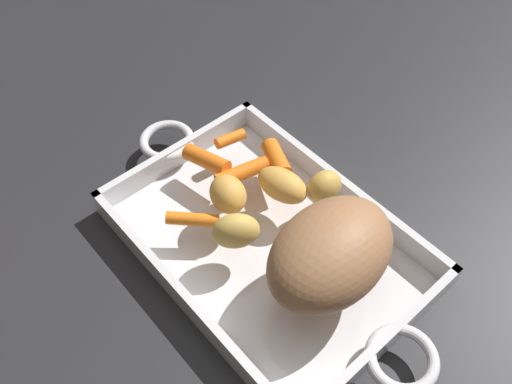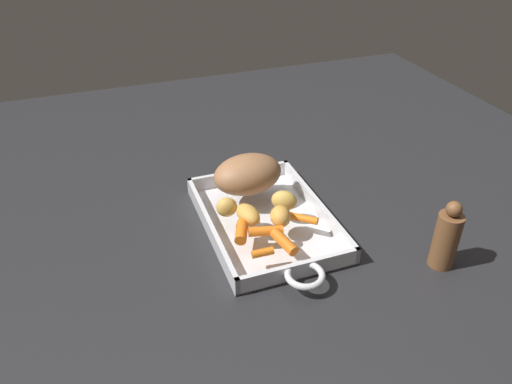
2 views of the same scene
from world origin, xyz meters
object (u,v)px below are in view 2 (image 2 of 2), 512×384
object	(u,v)px
pork_roast	(248,174)
baby_carrot_center_left	(242,232)
baby_carrot_short	(284,242)
potato_corner	(280,216)
potato_golden_small	(248,215)
pepper_mill	(446,238)
roasting_dish	(265,221)
potato_halved	(284,201)
potato_golden_large	(227,207)
baby_carrot_center_right	(266,231)
baby_carrot_southwest	(303,218)
baby_carrot_long	(263,253)

from	to	relation	value
pork_roast	baby_carrot_center_left	distance (m)	0.16
baby_carrot_short	potato_corner	bearing A→B (deg)	-16.38
potato_golden_small	pepper_mill	world-z (taller)	pepper_mill
roasting_dish	potato_corner	bearing A→B (deg)	-168.99
potato_halved	potato_golden_large	size ratio (longest dim) A/B	1.24
baby_carrot_center_right	potato_corner	size ratio (longest dim) A/B	1.33
baby_carrot_southwest	potato_halved	size ratio (longest dim) A/B	1.13
baby_carrot_long	baby_carrot_southwest	distance (m)	0.13
potato_golden_large	roasting_dish	bearing A→B (deg)	-97.40
potato_halved	baby_carrot_southwest	bearing A→B (deg)	-158.92
potato_corner	potato_golden_small	distance (m)	0.06
baby_carrot_center_left	pepper_mill	world-z (taller)	pepper_mill
pork_roast	baby_carrot_center_right	xyz separation A→B (m)	(-0.16, 0.02, -0.03)
baby_carrot_long	potato_corner	world-z (taller)	potato_corner
potato_golden_small	pepper_mill	size ratio (longest dim) A/B	0.45
potato_corner	potato_halved	distance (m)	0.05
baby_carrot_center_left	potato_golden_large	distance (m)	0.07
potato_halved	potato_golden_large	bearing A→B (deg)	80.57
baby_carrot_center_right	baby_carrot_short	size ratio (longest dim) A/B	1.08
pepper_mill	baby_carrot_short	bearing A→B (deg)	68.98
baby_carrot_southwest	potato_golden_small	bearing A→B (deg)	70.71
roasting_dish	potato_corner	distance (m)	0.07
roasting_dish	pepper_mill	bearing A→B (deg)	-130.08
baby_carrot_southwest	potato_golden_small	size ratio (longest dim) A/B	0.93
roasting_dish	potato_golden_large	world-z (taller)	potato_golden_large
roasting_dish	pork_roast	bearing A→B (deg)	5.80
pork_roast	pepper_mill	xyz separation A→B (m)	(-0.31, -0.27, -0.02)
pepper_mill	baby_carrot_center_left	bearing A→B (deg)	64.62
baby_carrot_center_right	pepper_mill	distance (m)	0.33
potato_golden_large	pork_roast	bearing A→B (deg)	-43.65
potato_corner	baby_carrot_southwest	bearing A→B (deg)	-97.87
pork_roast	baby_carrot_center_right	size ratio (longest dim) A/B	2.27
potato_golden_large	pepper_mill	xyz separation A→B (m)	(-0.23, -0.34, 0.00)
potato_corner	potato_golden_large	size ratio (longest dim) A/B	1.18
baby_carrot_long	potato_corner	bearing A→B (deg)	-40.83
potato_golden_small	pepper_mill	bearing A→B (deg)	-122.57
roasting_dish	baby_carrot_center_right	distance (m)	0.09
baby_carrot_southwest	potato_corner	size ratio (longest dim) A/B	1.19
baby_carrot_southwest	roasting_dish	bearing A→B (deg)	43.23
pork_roast	potato_golden_large	distance (m)	0.10
baby_carrot_center_left	baby_carrot_long	bearing A→B (deg)	-165.01
baby_carrot_center_right	baby_carrot_long	bearing A→B (deg)	153.96
potato_golden_small	baby_carrot_long	bearing A→B (deg)	175.13
baby_carrot_long	potato_halved	distance (m)	0.15
baby_carrot_center_left	potato_corner	size ratio (longest dim) A/B	1.07
potato_golden_large	potato_golden_small	size ratio (longest dim) A/B	0.66
potato_corner	baby_carrot_long	bearing A→B (deg)	139.17
baby_carrot_short	baby_carrot_southwest	bearing A→B (deg)	-48.53
potato_golden_large	potato_golden_small	distance (m)	0.05
roasting_dish	baby_carrot_southwest	bearing A→B (deg)	-136.77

